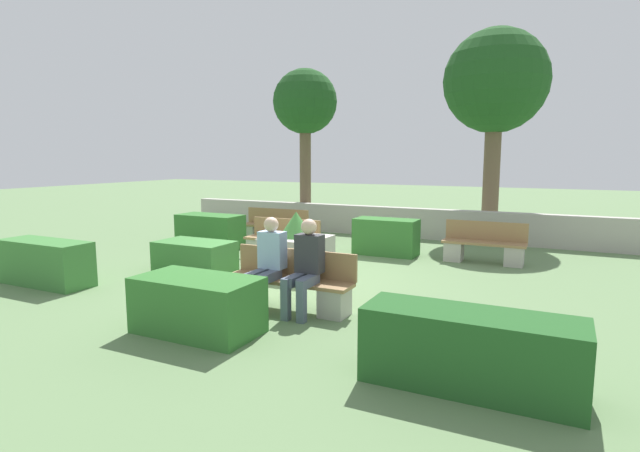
# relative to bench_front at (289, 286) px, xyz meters

# --- Properties ---
(ground_plane) EXTENTS (60.00, 60.00, 0.00)m
(ground_plane) POSITION_rel_bench_front_xyz_m (-0.85, 1.71, -0.33)
(ground_plane) COLOR #607F51
(perimeter_wall) EXTENTS (12.92, 0.30, 0.81)m
(perimeter_wall) POSITION_rel_bench_front_xyz_m (-0.85, 7.05, 0.08)
(perimeter_wall) COLOR #ADA89E
(perimeter_wall) RESTS_ON ground_plane
(bench_front) EXTENTS (1.95, 0.48, 0.85)m
(bench_front) POSITION_rel_bench_front_xyz_m (0.00, 0.00, 0.00)
(bench_front) COLOR #937047
(bench_front) RESTS_ON ground_plane
(bench_left_side) EXTENTS (1.66, 0.48, 0.85)m
(bench_left_side) POSITION_rel_bench_front_xyz_m (-1.94, 3.08, -0.01)
(bench_left_side) COLOR #937047
(bench_left_side) RESTS_ON ground_plane
(bench_right_side) EXTENTS (1.66, 0.49, 0.85)m
(bench_right_side) POSITION_rel_bench_front_xyz_m (2.07, 4.53, -0.01)
(bench_right_side) COLOR #937047
(bench_right_side) RESTS_ON ground_plane
(bench_back) EXTENTS (1.81, 0.49, 0.85)m
(bench_back) POSITION_rel_bench_front_xyz_m (-3.21, 4.81, -0.01)
(bench_back) COLOR #937047
(bench_back) RESTS_ON ground_plane
(person_seated_man) EXTENTS (0.38, 0.64, 1.34)m
(person_seated_man) POSITION_rel_bench_front_xyz_m (0.34, -0.14, 0.41)
(person_seated_man) COLOR #515B70
(person_seated_man) RESTS_ON ground_plane
(person_seated_woman) EXTENTS (0.38, 0.64, 1.33)m
(person_seated_woman) POSITION_rel_bench_front_xyz_m (-0.27, -0.14, 0.40)
(person_seated_woman) COLOR #515B70
(person_seated_woman) RESTS_ON ground_plane
(hedge_block_near_left) EXTENTS (1.59, 0.74, 0.81)m
(hedge_block_near_left) POSITION_rel_bench_front_xyz_m (-4.13, 3.39, 0.08)
(hedge_block_near_left) COLOR #33702D
(hedge_block_near_left) RESTS_ON ground_plane
(hedge_block_near_right) EXTENTS (1.76, 0.62, 0.77)m
(hedge_block_near_right) POSITION_rel_bench_front_xyz_m (-4.44, -0.67, 0.05)
(hedge_block_near_right) COLOR #3D7A38
(hedge_block_near_right) RESTS_ON ground_plane
(hedge_block_mid_left) EXTENTS (1.45, 0.85, 0.59)m
(hedge_block_mid_left) POSITION_rel_bench_front_xyz_m (-2.77, 1.22, -0.03)
(hedge_block_mid_left) COLOR #3D7A38
(hedge_block_mid_left) RESTS_ON ground_plane
(hedge_block_mid_right) EXTENTS (1.56, 0.84, 0.71)m
(hedge_block_mid_right) POSITION_rel_bench_front_xyz_m (-0.53, -1.38, 0.02)
(hedge_block_mid_right) COLOR #33702D
(hedge_block_mid_right) RESTS_ON ground_plane
(hedge_block_far_left) EXTENTS (1.41, 0.66, 0.81)m
(hedge_block_far_left) POSITION_rel_bench_front_xyz_m (-0.05, 4.47, 0.08)
(hedge_block_far_left) COLOR #33702D
(hedge_block_far_left) RESTS_ON ground_plane
(hedge_block_far_right) EXTENTS (2.03, 0.68, 0.74)m
(hedge_block_far_right) POSITION_rel_bench_front_xyz_m (2.80, -1.44, 0.04)
(hedge_block_far_right) COLOR #235623
(hedge_block_far_right) RESTS_ON ground_plane
(planter_corner_left) EXTENTS (1.10, 1.10, 1.19)m
(planter_corner_left) POSITION_rel_bench_front_xyz_m (-0.92, 1.89, 0.14)
(planter_corner_left) COLOR #ADA89E
(planter_corner_left) RESTS_ON ground_plane
(tree_leftmost) EXTENTS (1.94, 1.94, 4.82)m
(tree_leftmost) POSITION_rel_bench_front_xyz_m (-3.71, 7.52, 3.41)
(tree_leftmost) COLOR brown
(tree_leftmost) RESTS_ON ground_plane
(tree_center_left) EXTENTS (2.76, 2.76, 5.58)m
(tree_center_left) POSITION_rel_bench_front_xyz_m (1.67, 8.26, 3.80)
(tree_center_left) COLOR brown
(tree_center_left) RESTS_ON ground_plane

